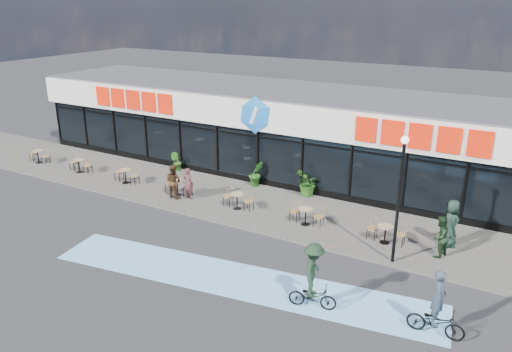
% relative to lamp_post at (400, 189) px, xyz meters
% --- Properties ---
extents(ground, '(120.00, 120.00, 0.00)m').
position_rel_lamp_post_xyz_m(ground, '(-8.36, -2.30, -2.97)').
color(ground, '#28282B').
rests_on(ground, ground).
extents(sidewalk, '(44.00, 5.00, 0.10)m').
position_rel_lamp_post_xyz_m(sidewalk, '(-8.36, 2.20, -2.92)').
color(sidewalk, '#625E56').
rests_on(sidewalk, ground).
extents(bike_lane, '(14.17, 4.13, 0.01)m').
position_rel_lamp_post_xyz_m(bike_lane, '(-4.36, -3.80, -2.96)').
color(bike_lane, '#7ABFE7').
rests_on(bike_lane, ground).
extents(building, '(30.60, 6.57, 4.75)m').
position_rel_lamp_post_xyz_m(building, '(-8.36, 7.63, -0.63)').
color(building, black).
rests_on(building, ground).
extents(lamp_post, '(0.28, 0.28, 4.79)m').
position_rel_lamp_post_xyz_m(lamp_post, '(0.00, 0.00, 0.00)').
color(lamp_post, black).
rests_on(lamp_post, sidewalk).
extents(bistro_set_0, '(1.54, 0.62, 0.90)m').
position_rel_lamp_post_xyz_m(bistro_set_0, '(-21.31, 1.41, -2.41)').
color(bistro_set_0, '#9F8366').
rests_on(bistro_set_0, sidewalk).
extents(bistro_set_1, '(1.54, 0.62, 0.90)m').
position_rel_lamp_post_xyz_m(bistro_set_1, '(-17.87, 1.41, -2.41)').
color(bistro_set_1, '#9F8366').
rests_on(bistro_set_1, sidewalk).
extents(bistro_set_2, '(1.54, 0.62, 0.90)m').
position_rel_lamp_post_xyz_m(bistro_set_2, '(-14.43, 1.41, -2.41)').
color(bistro_set_2, '#9F8366').
rests_on(bistro_set_2, sidewalk).
extents(bistro_set_3, '(1.54, 0.62, 0.90)m').
position_rel_lamp_post_xyz_m(bistro_set_3, '(-10.99, 1.41, -2.41)').
color(bistro_set_3, '#9F8366').
rests_on(bistro_set_3, sidewalk).
extents(bistro_set_4, '(1.54, 0.62, 0.90)m').
position_rel_lamp_post_xyz_m(bistro_set_4, '(-7.55, 1.41, -2.41)').
color(bistro_set_4, '#9F8366').
rests_on(bistro_set_4, sidewalk).
extents(bistro_set_5, '(1.54, 0.62, 0.90)m').
position_rel_lamp_post_xyz_m(bistro_set_5, '(-4.12, 1.41, -2.41)').
color(bistro_set_5, '#9F8366').
rests_on(bistro_set_5, sidewalk).
extents(bistro_set_6, '(1.54, 0.62, 0.90)m').
position_rel_lamp_post_xyz_m(bistro_set_6, '(-0.68, 1.41, -2.41)').
color(bistro_set_6, '#9F8366').
rests_on(bistro_set_6, sidewalk).
extents(potted_plant_left, '(0.72, 0.68, 1.02)m').
position_rel_lamp_post_xyz_m(potted_plant_left, '(-13.37, 4.25, -2.36)').
color(potted_plant_left, '#2C5F1B').
rests_on(potted_plant_left, sidewalk).
extents(potted_plant_mid, '(0.92, 0.94, 1.33)m').
position_rel_lamp_post_xyz_m(potted_plant_mid, '(-8.25, 4.33, -2.20)').
color(potted_plant_mid, '#245C1A').
rests_on(potted_plant_mid, sidewalk).
extents(potted_plant_right, '(1.06, 1.20, 1.28)m').
position_rel_lamp_post_xyz_m(potted_plant_right, '(-5.39, 4.33, -2.23)').
color(potted_plant_right, '#255618').
rests_on(potted_plant_right, sidewalk).
extents(patron_left, '(0.60, 0.43, 1.56)m').
position_rel_lamp_post_xyz_m(patron_left, '(-10.22, 1.21, -2.09)').
color(patron_left, '#562C31').
rests_on(patron_left, sidewalk).
extents(patron_right, '(0.85, 0.69, 1.67)m').
position_rel_lamp_post_xyz_m(patron_right, '(-10.95, 0.98, -2.03)').
color(patron_right, '#3E2816').
rests_on(patron_right, sidewalk).
extents(pedestrian_a, '(0.86, 0.96, 1.63)m').
position_rel_lamp_post_xyz_m(pedestrian_a, '(1.36, 1.23, -2.05)').
color(pedestrian_a, black).
rests_on(pedestrian_a, sidewalk).
extents(pedestrian_b, '(0.90, 1.09, 1.92)m').
position_rel_lamp_post_xyz_m(pedestrian_b, '(1.55, 2.33, -1.91)').
color(pedestrian_b, black).
rests_on(pedestrian_b, sidewalk).
extents(cyclist_a, '(1.61, 1.29, 2.25)m').
position_rel_lamp_post_xyz_m(cyclist_a, '(-1.47, -4.01, -1.92)').
color(cyclist_a, black).
rests_on(cyclist_a, ground).
extents(cyclist_b, '(1.66, 0.62, 2.11)m').
position_rel_lamp_post_xyz_m(cyclist_b, '(2.18, -3.51, -2.26)').
color(cyclist_b, black).
rests_on(cyclist_b, ground).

